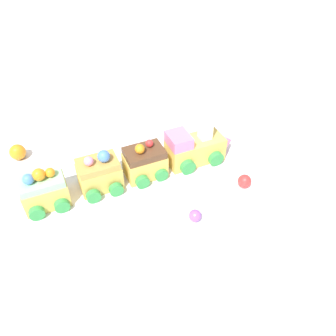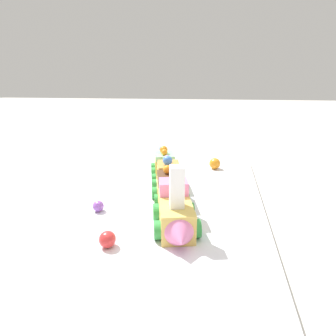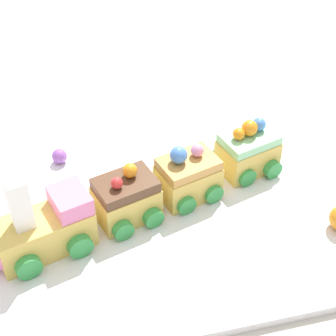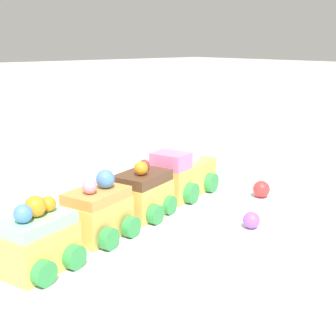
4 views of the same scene
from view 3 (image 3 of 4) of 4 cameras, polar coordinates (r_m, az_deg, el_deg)
The scene contains 7 objects.
ground_plane at distance 0.72m, azimuth -3.81°, elevation -4.29°, with size 10.00×10.00×0.00m, color beige.
display_board at distance 0.71m, azimuth -3.83°, elevation -3.95°, with size 0.67×0.41×0.01m, color white.
cake_train_locomotive at distance 0.65m, azimuth -13.21°, elevation -6.36°, with size 0.15×0.09×0.11m.
cake_car_chocolate at distance 0.67m, azimuth -4.26°, elevation -3.17°, with size 0.08×0.09×0.07m.
cake_car_caramel at distance 0.70m, azimuth 1.95°, elevation -0.75°, with size 0.08×0.09×0.08m.
cake_car_mint at distance 0.74m, azimuth 8.11°, elevation 1.66°, with size 0.08×0.09×0.08m.
gumball_purple at distance 0.77m, azimuth -10.97°, elevation 1.20°, with size 0.02×0.02×0.02m, color #9956C6.
Camera 3 is at (0.07, 0.50, 0.50)m, focal length 60.00 mm.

